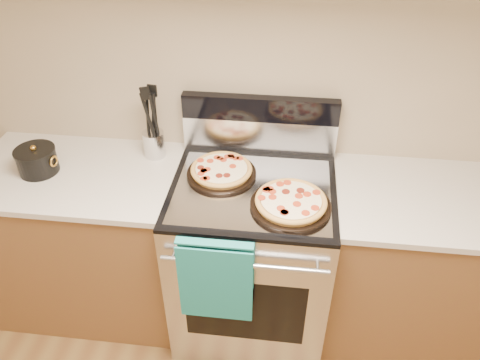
# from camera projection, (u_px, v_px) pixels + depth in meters

# --- Properties ---
(wall_back) EXTENTS (4.00, 0.00, 4.00)m
(wall_back) POSITION_uv_depth(u_px,v_px,m) (262.00, 68.00, 2.17)
(wall_back) COLOR tan
(wall_back) RESTS_ON ground
(range_body) EXTENTS (0.76, 0.68, 0.90)m
(range_body) POSITION_uv_depth(u_px,v_px,m) (252.00, 259.00, 2.43)
(range_body) COLOR #B7B7BC
(range_body) RESTS_ON ground
(oven_window) EXTENTS (0.56, 0.01, 0.40)m
(oven_window) POSITION_uv_depth(u_px,v_px,m) (245.00, 311.00, 2.16)
(oven_window) COLOR black
(oven_window) RESTS_ON range_body
(cooktop) EXTENTS (0.76, 0.68, 0.02)m
(cooktop) POSITION_uv_depth(u_px,v_px,m) (253.00, 189.00, 2.15)
(cooktop) COLOR black
(cooktop) RESTS_ON range_body
(backsplash_lower) EXTENTS (0.76, 0.06, 0.18)m
(backsplash_lower) POSITION_uv_depth(u_px,v_px,m) (259.00, 135.00, 2.34)
(backsplash_lower) COLOR silver
(backsplash_lower) RESTS_ON cooktop
(backsplash_upper) EXTENTS (0.76, 0.06, 0.12)m
(backsplash_upper) POSITION_uv_depth(u_px,v_px,m) (260.00, 108.00, 2.25)
(backsplash_upper) COLOR black
(backsplash_upper) RESTS_ON backsplash_lower
(oven_handle) EXTENTS (0.70, 0.03, 0.03)m
(oven_handle) POSITION_uv_depth(u_px,v_px,m) (244.00, 265.00, 1.92)
(oven_handle) COLOR silver
(oven_handle) RESTS_ON range_body
(dish_towel) EXTENTS (0.32, 0.05, 0.42)m
(dish_towel) POSITION_uv_depth(u_px,v_px,m) (216.00, 279.00, 1.99)
(dish_towel) COLOR #177376
(dish_towel) RESTS_ON oven_handle
(foil_sheet) EXTENTS (0.70, 0.55, 0.01)m
(foil_sheet) POSITION_uv_depth(u_px,v_px,m) (253.00, 190.00, 2.12)
(foil_sheet) COLOR gray
(foil_sheet) RESTS_ON cooktop
(cabinet_left) EXTENTS (1.00, 0.62, 0.88)m
(cabinet_left) POSITION_uv_depth(u_px,v_px,m) (91.00, 242.00, 2.54)
(cabinet_left) COLOR brown
(cabinet_left) RESTS_ON ground
(countertop_left) EXTENTS (1.02, 0.64, 0.03)m
(countertop_left) POSITION_uv_depth(u_px,v_px,m) (73.00, 174.00, 2.27)
(countertop_left) COLOR #BBB2A8
(countertop_left) RESTS_ON cabinet_left
(cabinet_right) EXTENTS (1.00, 0.62, 0.88)m
(cabinet_right) POSITION_uv_depth(u_px,v_px,m) (424.00, 271.00, 2.37)
(cabinet_right) COLOR brown
(cabinet_right) RESTS_ON ground
(countertop_right) EXTENTS (1.02, 0.64, 0.03)m
(countertop_right) POSITION_uv_depth(u_px,v_px,m) (448.00, 201.00, 2.10)
(countertop_right) COLOR #BBB2A8
(countertop_right) RESTS_ON cabinet_right
(pepperoni_pizza_back) EXTENTS (0.35, 0.35, 0.04)m
(pepperoni_pizza_back) POSITION_uv_depth(u_px,v_px,m) (221.00, 171.00, 2.20)
(pepperoni_pizza_back) COLOR #C78B3C
(pepperoni_pizza_back) RESTS_ON foil_sheet
(pepperoni_pizza_front) EXTENTS (0.45, 0.45, 0.05)m
(pepperoni_pizza_front) POSITION_uv_depth(u_px,v_px,m) (291.00, 203.00, 2.01)
(pepperoni_pizza_front) COLOR #C78B3C
(pepperoni_pizza_front) RESTS_ON foil_sheet
(utensil_crock) EXTENTS (0.13, 0.13, 0.13)m
(utensil_crock) POSITION_uv_depth(u_px,v_px,m) (154.00, 144.00, 2.34)
(utensil_crock) COLOR silver
(utensil_crock) RESTS_ON countertop_left
(saucepan) EXTENTS (0.22, 0.22, 0.11)m
(saucepan) POSITION_uv_depth(u_px,v_px,m) (37.00, 161.00, 2.23)
(saucepan) COLOR black
(saucepan) RESTS_ON countertop_left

